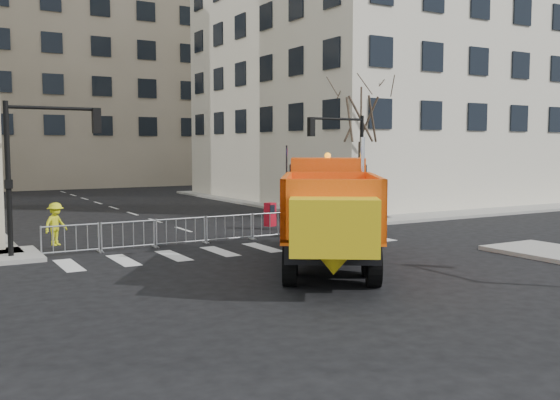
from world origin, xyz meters
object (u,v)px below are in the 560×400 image
cop_b (318,221)px  cop_c (326,216)px  cop_a (345,217)px  worker (56,224)px  newspaper_box (270,214)px  plow_truck (329,210)px

cop_b → cop_c: 1.79m
cop_a → cop_c: 0.96m
cop_a → worker: worker is taller
cop_c → newspaper_box: (-0.67, 3.64, -0.25)m
worker → newspaper_box: worker is taller
cop_b → plow_truck: bearing=57.3°
plow_truck → cop_a: bearing=-7.2°
newspaper_box → worker: bearing=162.6°
plow_truck → cop_c: plow_truck is taller
cop_b → newspaper_box: size_ratio=1.73×
cop_a → worker: bearing=-52.3°
cop_b → cop_c: cop_c is taller
newspaper_box → cop_c: bearing=-102.6°
plow_truck → cop_b: (2.38, 4.22, -0.91)m
plow_truck → cop_b: plow_truck is taller
cop_a → cop_b: cop_b is taller
plow_truck → worker: 10.69m
plow_truck → cop_c: size_ratio=5.56×
cop_b → worker: 10.02m
worker → cop_a: bearing=-48.7°
plow_truck → cop_a: 7.17m
cop_a → worker: size_ratio=1.02×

